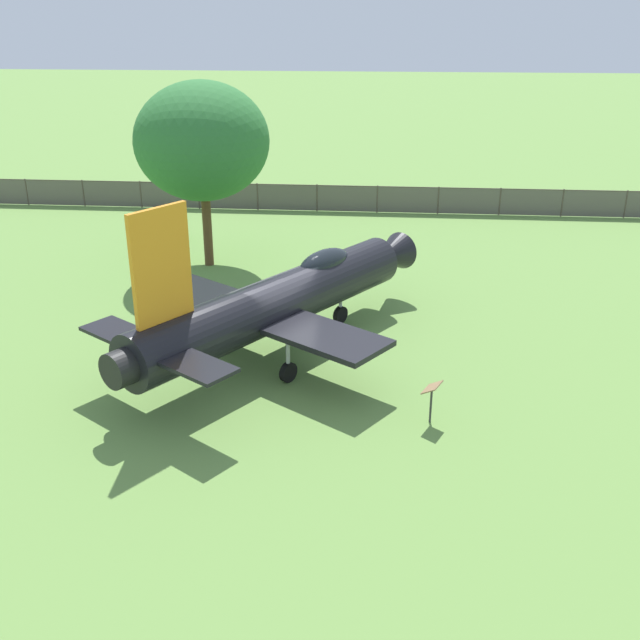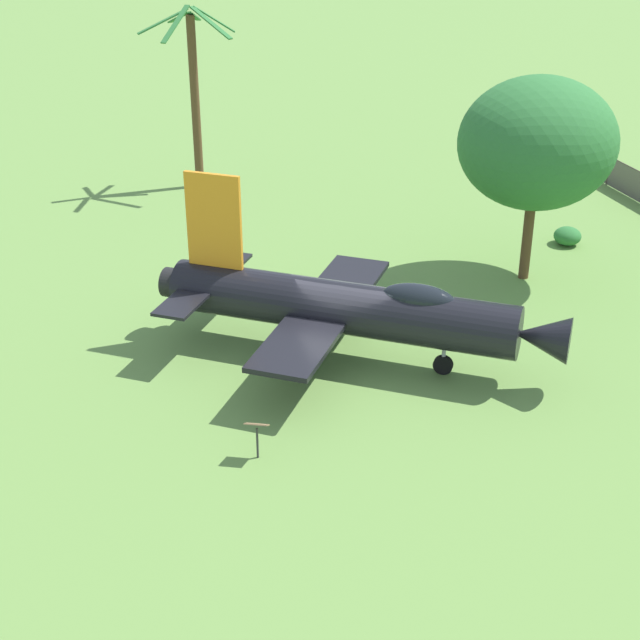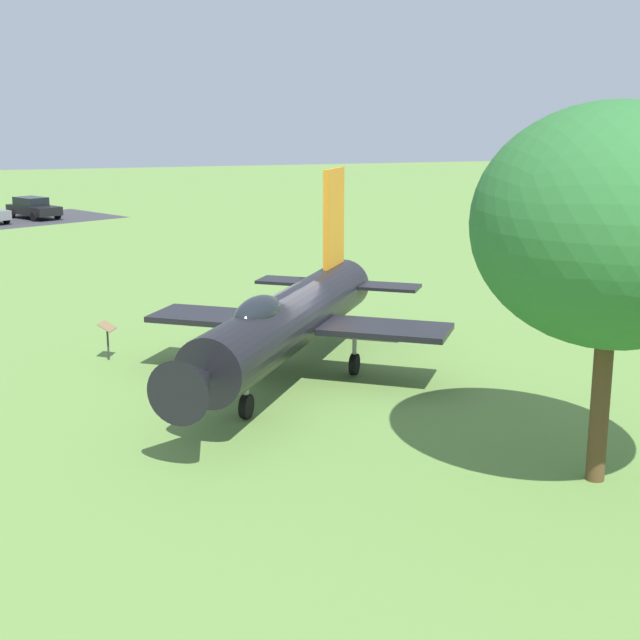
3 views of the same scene
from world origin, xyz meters
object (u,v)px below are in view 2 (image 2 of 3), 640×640
object	(u,v)px
shrub_near_fence	(567,236)
info_plaque	(257,430)
shade_tree	(537,143)
palm_tree	(195,93)
display_jet	(352,307)

from	to	relation	value
shrub_near_fence	info_plaque	bearing A→B (deg)	-144.61
shade_tree	palm_tree	distance (m)	17.01
palm_tree	shrub_near_fence	world-z (taller)	palm_tree
display_jet	palm_tree	bearing A→B (deg)	130.35
palm_tree	info_plaque	distance (m)	22.85
palm_tree	shrub_near_fence	xyz separation A→B (m)	(12.84, -11.57, -4.02)
display_jet	palm_tree	world-z (taller)	palm_tree
palm_tree	info_plaque	world-z (taller)	palm_tree
palm_tree	info_plaque	size ratio (longest dim) A/B	7.21
shade_tree	shrub_near_fence	bearing A→B (deg)	37.15
display_jet	palm_tree	distance (m)	18.34
display_jet	info_plaque	size ratio (longest dim) A/B	10.13
display_jet	info_plaque	xyz separation A→B (m)	(-4.00, -4.35, -0.92)
palm_tree	shrub_near_fence	distance (m)	17.74
shade_tree	display_jet	bearing A→B (deg)	-153.20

